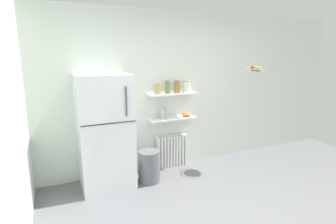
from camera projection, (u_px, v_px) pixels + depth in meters
ground_plane at (222, 207)px, 3.42m from camera, size 7.04×7.04×0.00m
back_wall at (171, 91)px, 4.52m from camera, size 7.04×0.10×2.60m
side_wall_left at (7, 126)px, 2.33m from camera, size 0.10×4.80×2.60m
refrigerator at (105, 132)px, 3.81m from camera, size 0.74×0.66×1.65m
radiator at (172, 151)px, 4.60m from camera, size 0.54×0.12×0.55m
wall_shelf_lower at (172, 119)px, 4.45m from camera, size 0.81×0.22×0.02m
wall_shelf_upper at (173, 94)px, 4.36m from camera, size 0.81×0.22×0.02m
storage_jar_0 at (158, 89)px, 4.24m from camera, size 0.10×0.10×0.18m
storage_jar_1 at (168, 87)px, 4.30m from camera, size 0.08×0.08×0.22m
storage_jar_2 at (177, 86)px, 4.37m from camera, size 0.10×0.10×0.22m
storage_jar_3 at (186, 86)px, 4.44m from camera, size 0.12×0.12×0.20m
vase at (164, 113)px, 4.37m from camera, size 0.10×0.10×0.19m
shelf_bowl at (187, 115)px, 4.55m from camera, size 0.15×0.15×0.07m
trash_bin at (149, 166)px, 4.06m from camera, size 0.32×0.32×0.49m
hanging_fruit_basket at (257, 69)px, 4.42m from camera, size 0.34×0.34×0.10m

